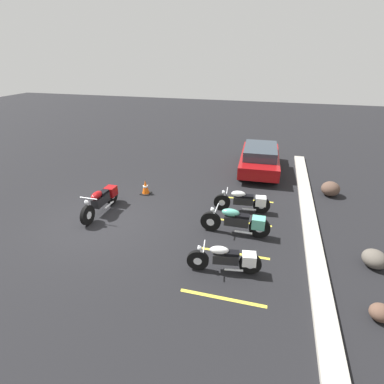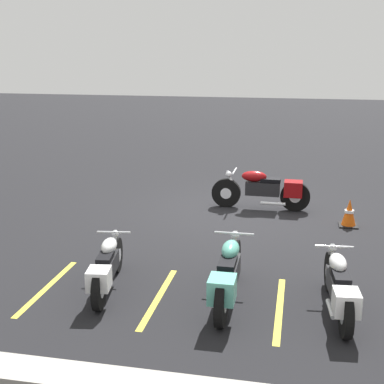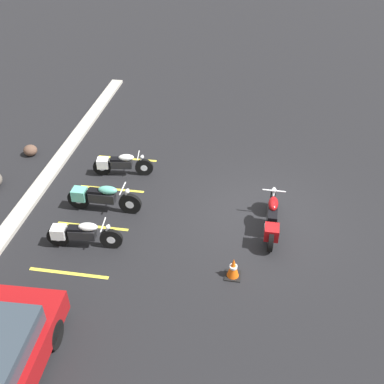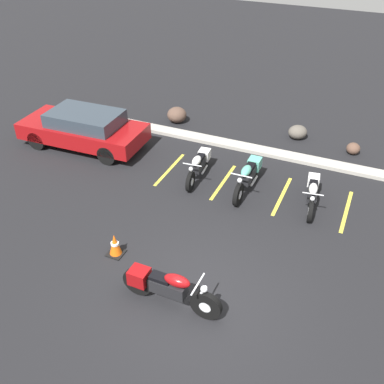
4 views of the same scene
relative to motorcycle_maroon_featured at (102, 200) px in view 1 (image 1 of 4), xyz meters
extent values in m
plane|color=black|center=(0.63, 0.34, -0.49)|extent=(60.00, 60.00, 0.00)
cylinder|color=black|center=(0.93, -0.01, -0.14)|extent=(0.70, 0.13, 0.69)
cylinder|color=silver|center=(0.93, -0.01, -0.14)|extent=(0.27, 0.14, 0.26)
cylinder|color=black|center=(-0.70, 0.01, -0.14)|extent=(0.70, 0.13, 0.69)
cylinder|color=silver|center=(-0.70, 0.01, -0.14)|extent=(0.27, 0.14, 0.26)
cube|color=black|center=(0.07, 0.00, 0.02)|extent=(0.80, 0.30, 0.32)
ellipsoid|color=maroon|center=(0.28, 0.00, 0.30)|extent=(0.59, 0.28, 0.25)
cube|color=black|center=(-0.11, 0.00, 0.23)|extent=(0.47, 0.26, 0.08)
cube|color=maroon|center=(-0.64, 0.01, 0.05)|extent=(0.43, 0.38, 0.36)
cylinder|color=silver|center=(0.81, -0.01, 0.13)|extent=(0.28, 0.07, 0.56)
cylinder|color=silver|center=(0.75, -0.01, 0.41)|extent=(0.05, 0.65, 0.04)
sphere|color=silver|center=(0.88, -0.01, 0.32)|extent=(0.15, 0.15, 0.15)
cylinder|color=silver|center=(-0.19, 0.15, -0.30)|extent=(0.58, 0.08, 0.07)
cylinder|color=black|center=(-1.31, 4.21, -0.18)|extent=(0.17, 0.62, 0.61)
cylinder|color=silver|center=(-1.31, 4.21, -0.18)|extent=(0.14, 0.24, 0.23)
cylinder|color=black|center=(-1.44, 5.65, -0.18)|extent=(0.17, 0.62, 0.61)
cylinder|color=silver|center=(-1.44, 5.65, -0.18)|extent=(0.14, 0.24, 0.23)
cube|color=black|center=(-1.38, 4.98, -0.04)|extent=(0.33, 0.73, 0.28)
ellipsoid|color=white|center=(-1.36, 4.79, 0.21)|extent=(0.29, 0.54, 0.22)
cube|color=black|center=(-1.39, 5.14, 0.15)|extent=(0.26, 0.43, 0.07)
cube|color=white|center=(-1.44, 5.60, -0.01)|extent=(0.37, 0.40, 0.32)
cylinder|color=silver|center=(-1.32, 4.33, 0.06)|extent=(0.08, 0.25, 0.50)
cylinder|color=silver|center=(-1.32, 4.38, 0.30)|extent=(0.58, 0.09, 0.03)
sphere|color=silver|center=(-1.31, 4.26, 0.23)|extent=(0.13, 0.13, 0.13)
cylinder|color=silver|center=(-1.27, 5.22, -0.32)|extent=(0.11, 0.52, 0.07)
cylinder|color=black|center=(0.22, 4.11, -0.15)|extent=(0.13, 0.67, 0.67)
cylinder|color=silver|center=(0.22, 4.11, -0.15)|extent=(0.13, 0.26, 0.25)
cylinder|color=black|center=(0.21, 5.68, -0.15)|extent=(0.13, 0.67, 0.67)
cylinder|color=silver|center=(0.21, 5.68, -0.15)|extent=(0.13, 0.26, 0.25)
cube|color=black|center=(0.21, 4.95, 0.00)|extent=(0.29, 0.77, 0.30)
ellipsoid|color=#59B29E|center=(0.21, 4.74, 0.27)|extent=(0.27, 0.57, 0.24)
cube|color=black|center=(0.21, 5.12, 0.20)|extent=(0.25, 0.45, 0.08)
cube|color=#59B29E|center=(0.21, 5.63, 0.03)|extent=(0.37, 0.41, 0.35)
cylinder|color=silver|center=(0.22, 4.23, 0.11)|extent=(0.06, 0.27, 0.54)
cylinder|color=silver|center=(0.22, 4.29, 0.38)|extent=(0.63, 0.04, 0.04)
sphere|color=silver|center=(0.22, 4.16, 0.30)|extent=(0.14, 0.14, 0.14)
cylinder|color=silver|center=(0.35, 5.20, -0.30)|extent=(0.07, 0.56, 0.07)
cylinder|color=black|center=(2.24, 4.19, -0.19)|extent=(0.19, 0.60, 0.59)
cylinder|color=silver|center=(2.24, 4.19, -0.19)|extent=(0.15, 0.24, 0.23)
cylinder|color=black|center=(2.03, 5.56, -0.19)|extent=(0.19, 0.60, 0.59)
cylinder|color=silver|center=(2.03, 5.56, -0.19)|extent=(0.15, 0.24, 0.23)
cube|color=black|center=(2.13, 4.92, -0.06)|extent=(0.35, 0.71, 0.27)
ellipsoid|color=white|center=(2.15, 4.74, 0.19)|extent=(0.31, 0.53, 0.22)
cube|color=black|center=(2.10, 5.07, 0.12)|extent=(0.27, 0.42, 0.07)
cube|color=white|center=(2.04, 5.52, -0.03)|extent=(0.37, 0.40, 0.31)
cylinder|color=silver|center=(2.22, 4.29, 0.04)|extent=(0.09, 0.24, 0.48)
cylinder|color=silver|center=(2.21, 4.35, 0.28)|extent=(0.56, 0.11, 0.03)
sphere|color=silver|center=(2.23, 4.23, 0.20)|extent=(0.13, 0.13, 0.13)
cylinder|color=silver|center=(2.22, 5.16, -0.32)|extent=(0.14, 0.50, 0.06)
cylinder|color=black|center=(-7.16, 4.43, -0.17)|extent=(0.65, 0.24, 0.64)
cylinder|color=black|center=(-7.22, 6.01, -0.17)|extent=(0.65, 0.24, 0.64)
cylinder|color=black|center=(-4.41, 4.54, -0.17)|extent=(0.65, 0.24, 0.64)
cylinder|color=black|center=(-4.47, 6.12, -0.17)|extent=(0.65, 0.24, 0.64)
cube|color=maroon|center=(-5.82, 5.27, 0.08)|extent=(4.37, 1.97, 0.55)
cube|color=#2D3842|center=(-5.67, 5.28, 0.58)|extent=(2.46, 1.60, 0.45)
cube|color=#A8A399|center=(0.63, 7.32, -0.43)|extent=(18.00, 0.50, 0.12)
ellipsoid|color=brown|center=(2.82, 8.48, -0.29)|extent=(0.53, 0.55, 0.39)
ellipsoid|color=brown|center=(-3.70, 8.29, -0.19)|extent=(0.91, 0.90, 0.59)
ellipsoid|color=#585149|center=(0.84, 8.82, -0.24)|extent=(0.89, 0.87, 0.49)
cube|color=black|center=(-1.85, 0.91, -0.47)|extent=(0.40, 0.40, 0.03)
cone|color=#EA590F|center=(-1.85, 0.91, -0.19)|extent=(0.32, 0.32, 0.60)
cylinder|color=white|center=(-1.85, 0.91, -0.16)|extent=(0.20, 0.20, 0.06)
cube|color=gold|center=(-2.41, 5.03, -0.48)|extent=(0.10, 2.10, 0.00)
cube|color=gold|center=(-0.56, 5.03, -0.48)|extent=(0.10, 2.10, 0.00)
cube|color=gold|center=(1.28, 5.03, -0.48)|extent=(0.10, 2.10, 0.00)
cube|color=gold|center=(3.12, 5.03, -0.48)|extent=(0.10, 2.10, 0.00)
camera|label=1|loc=(8.55, 5.75, 4.88)|focal=28.00mm
camera|label=2|loc=(-0.72, 12.28, 3.22)|focal=50.00mm
camera|label=3|loc=(-9.76, 0.70, 7.94)|focal=42.00mm
camera|label=4|loc=(3.24, -5.93, 7.06)|focal=42.00mm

